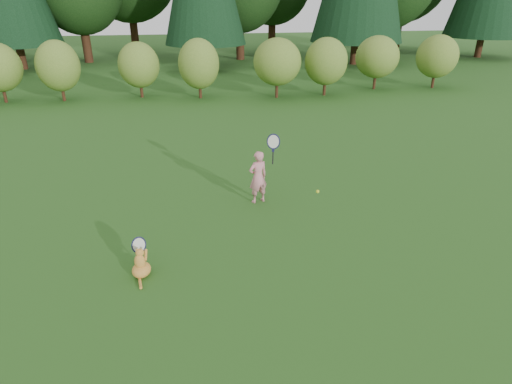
{
  "coord_description": "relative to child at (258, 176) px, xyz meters",
  "views": [
    {
      "loc": [
        -1.23,
        -7.06,
        4.39
      ],
      "look_at": [
        0.2,
        0.8,
        0.7
      ],
      "focal_mm": 30.0,
      "sensor_mm": 36.0,
      "label": 1
    }
  ],
  "objects": [
    {
      "name": "shrub_row",
      "position": [
        -0.43,
        11.25,
        0.75
      ],
      "size": [
        28.0,
        3.0,
        2.8
      ],
      "primitive_type": null,
      "color": "#4B7022",
      "rests_on": "ground"
    },
    {
      "name": "child",
      "position": [
        0.0,
        0.0,
        0.0
      ],
      "size": [
        0.73,
        0.48,
        1.86
      ],
      "rotation": [
        0.0,
        0.0,
        3.45
      ],
      "color": "#D6808B",
      "rests_on": "ground"
    },
    {
      "name": "cat",
      "position": [
        -2.5,
        -2.46,
        -0.38
      ],
      "size": [
        0.49,
        0.75,
        0.73
      ],
      "rotation": [
        0.0,
        0.0,
        -0.29
      ],
      "color": "#BC7224",
      "rests_on": "ground"
    },
    {
      "name": "ground",
      "position": [
        -0.43,
        -1.75,
        -0.65
      ],
      "size": [
        100.0,
        100.0,
        0.0
      ],
      "primitive_type": "plane",
      "color": "#1E4B15",
      "rests_on": "ground"
    },
    {
      "name": "tennis_ball",
      "position": [
        0.9,
        -1.52,
        0.22
      ],
      "size": [
        0.07,
        0.07,
        0.07
      ],
      "color": "#C3DE1A",
      "rests_on": "ground"
    }
  ]
}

